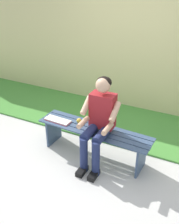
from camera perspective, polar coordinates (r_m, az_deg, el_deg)
grass_strip at (r=5.26m, az=7.90°, el=-0.17°), size 9.00×2.22×0.03m
brick_wall at (r=5.36m, az=5.05°, el=13.53°), size 9.50×0.24×2.28m
bench_near at (r=3.91m, az=0.99°, el=-5.03°), size 1.73×0.49×0.47m
person_seated at (r=3.61m, az=2.02°, el=-1.67°), size 0.50×0.69×1.27m
apple at (r=3.98m, az=-2.26°, el=-1.87°), size 0.08×0.08×0.08m
book_open at (r=4.07m, az=-6.83°, el=-1.76°), size 0.42×0.18×0.02m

